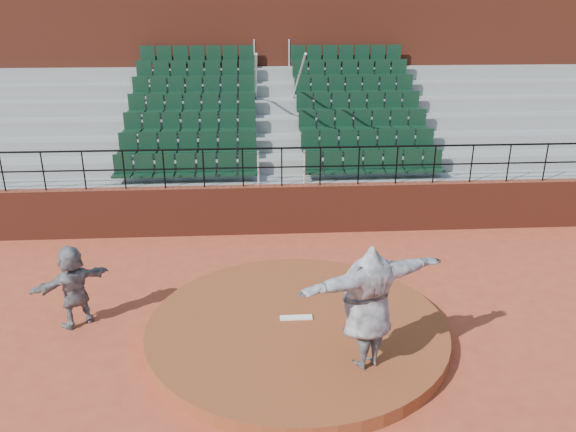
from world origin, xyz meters
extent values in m
plane|color=#A84026|center=(0.00, 0.00, 0.00)|extent=(90.00, 90.00, 0.00)
cylinder|color=brown|center=(0.00, 0.00, 0.12)|extent=(5.50, 5.50, 0.25)
cube|color=white|center=(0.00, 0.15, 0.27)|extent=(0.60, 0.15, 0.03)
cube|color=maroon|center=(0.00, 5.00, 0.65)|extent=(24.00, 0.30, 1.30)
cylinder|color=black|center=(0.00, 5.00, 2.30)|extent=(24.00, 0.05, 0.05)
cylinder|color=black|center=(0.00, 5.00, 1.80)|extent=(24.00, 0.04, 0.04)
cylinder|color=black|center=(-7.00, 5.00, 1.80)|extent=(0.04, 0.04, 1.00)
cylinder|color=black|center=(-6.00, 5.00, 1.80)|extent=(0.04, 0.04, 1.00)
cylinder|color=black|center=(-5.00, 5.00, 1.80)|extent=(0.04, 0.04, 1.00)
cylinder|color=black|center=(-4.00, 5.00, 1.80)|extent=(0.04, 0.04, 1.00)
cylinder|color=black|center=(-3.00, 5.00, 1.80)|extent=(0.04, 0.04, 1.00)
cylinder|color=black|center=(-2.00, 5.00, 1.80)|extent=(0.04, 0.04, 1.00)
cylinder|color=black|center=(-1.00, 5.00, 1.80)|extent=(0.04, 0.04, 1.00)
cylinder|color=black|center=(0.00, 5.00, 1.80)|extent=(0.04, 0.04, 1.00)
cylinder|color=black|center=(1.00, 5.00, 1.80)|extent=(0.04, 0.04, 1.00)
cylinder|color=black|center=(2.00, 5.00, 1.80)|extent=(0.04, 0.04, 1.00)
cylinder|color=black|center=(3.00, 5.00, 1.80)|extent=(0.04, 0.04, 1.00)
cylinder|color=black|center=(4.00, 5.00, 1.80)|extent=(0.04, 0.04, 1.00)
cylinder|color=black|center=(5.00, 5.00, 1.80)|extent=(0.04, 0.04, 1.00)
cylinder|color=black|center=(6.00, 5.00, 1.80)|extent=(0.04, 0.04, 1.00)
cylinder|color=black|center=(7.00, 5.00, 1.80)|extent=(0.04, 0.04, 1.00)
cube|color=gray|center=(0.00, 5.58, 0.65)|extent=(24.00, 0.85, 1.30)
cube|color=black|center=(-2.53, 5.59, 1.66)|extent=(3.85, 0.48, 0.72)
cube|color=black|center=(2.53, 5.59, 1.66)|extent=(3.85, 0.48, 0.72)
cube|color=gray|center=(0.00, 6.43, 0.85)|extent=(24.00, 0.85, 1.70)
cube|color=black|center=(-2.53, 6.44, 2.06)|extent=(3.85, 0.48, 0.72)
cube|color=black|center=(2.53, 6.44, 2.06)|extent=(3.85, 0.48, 0.72)
cube|color=gray|center=(0.00, 7.28, 1.05)|extent=(24.00, 0.85, 2.10)
cube|color=black|center=(-2.53, 7.29, 2.46)|extent=(3.85, 0.48, 0.72)
cube|color=black|center=(2.53, 7.29, 2.46)|extent=(3.85, 0.48, 0.72)
cube|color=gray|center=(0.00, 8.12, 1.25)|extent=(24.00, 0.85, 2.50)
cube|color=black|center=(-2.53, 8.13, 2.86)|extent=(3.85, 0.48, 0.72)
cube|color=black|center=(2.53, 8.13, 2.86)|extent=(3.85, 0.48, 0.72)
cube|color=gray|center=(0.00, 8.97, 1.45)|extent=(24.00, 0.85, 2.90)
cube|color=black|center=(-2.53, 8.98, 3.26)|extent=(3.85, 0.48, 0.72)
cube|color=black|center=(2.53, 8.98, 3.26)|extent=(3.85, 0.48, 0.72)
cube|color=gray|center=(0.00, 9.82, 1.65)|extent=(24.00, 0.85, 3.30)
cube|color=black|center=(-2.53, 9.83, 3.66)|extent=(3.85, 0.48, 0.72)
cube|color=black|center=(2.53, 9.83, 3.66)|extent=(3.85, 0.48, 0.72)
cube|color=gray|center=(0.00, 10.68, 1.85)|extent=(24.00, 0.85, 3.70)
cube|color=black|center=(-2.53, 10.69, 4.06)|extent=(3.85, 0.48, 0.72)
cube|color=black|center=(2.53, 10.69, 4.06)|extent=(3.85, 0.48, 0.72)
cylinder|color=silver|center=(-0.60, 8.12, 3.40)|extent=(0.06, 5.97, 2.46)
cylinder|color=silver|center=(0.60, 8.12, 3.40)|extent=(0.06, 5.97, 2.46)
cube|color=maroon|center=(0.00, 12.60, 3.55)|extent=(24.00, 3.00, 7.10)
imported|color=black|center=(1.00, -1.31, 1.30)|extent=(2.65, 1.66, 2.10)
imported|color=black|center=(-4.14, 0.64, 0.80)|extent=(1.47, 1.29, 1.61)
camera|label=1|loc=(-0.74, -8.91, 5.74)|focal=35.00mm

